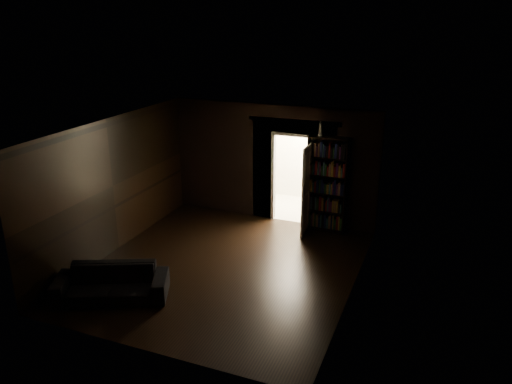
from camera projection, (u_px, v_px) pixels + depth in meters
ground at (225, 268)px, 9.85m from camera, size 5.50×5.50×0.00m
room_walls at (245, 172)px, 10.22m from camera, size 5.02×5.61×2.84m
kitchen_alcove at (306, 161)px, 12.65m from camera, size 2.20×1.80×2.60m
sofa at (111, 278)px, 8.72m from camera, size 2.12×1.56×0.75m
bookshelf at (327, 184)px, 11.27m from camera, size 0.95×0.58×2.20m
refrigerator at (331, 176)px, 12.78m from camera, size 0.78×0.72×1.65m
door at (307, 189)px, 11.18m from camera, size 0.09×0.85×2.05m
figurine at (320, 129)px, 10.92m from camera, size 0.14×0.14×0.32m
bottles at (333, 140)px, 12.38m from camera, size 0.63×0.30×0.26m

